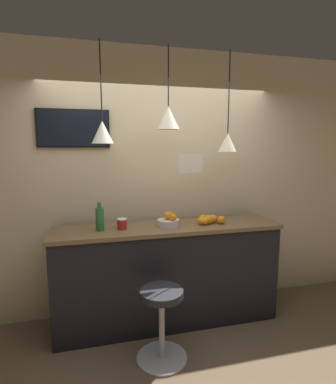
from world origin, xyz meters
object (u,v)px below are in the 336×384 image
at_px(bar_stool, 162,315).
at_px(mounted_tv, 73,128).
at_px(fruit_bowl, 169,221).
at_px(spread_jar, 122,224).
at_px(juice_bottle, 100,219).

bearing_deg(bar_stool, mounted_tv, 128.52).
relative_size(fruit_bowl, spread_jar, 2.14).
bearing_deg(spread_jar, mounted_tv, 141.46).
height_order(fruit_bowl, mounted_tv, mounted_tv).
bearing_deg(mounted_tv, fruit_bowl, -20.82).
distance_m(bar_stool, juice_bottle, 1.05).
xyz_separation_m(fruit_bowl, spread_jar, (-0.47, -0.00, 0.00)).
bearing_deg(mounted_tv, bar_stool, -51.48).
height_order(juice_bottle, spread_jar, juice_bottle).
relative_size(bar_stool, mounted_tv, 0.90).
bearing_deg(fruit_bowl, spread_jar, -179.82).
height_order(bar_stool, juice_bottle, juice_bottle).
bearing_deg(mounted_tv, spread_jar, -38.54).
xyz_separation_m(fruit_bowl, mounted_tv, (-0.90, 0.34, 0.93)).
bearing_deg(fruit_bowl, juice_bottle, -179.87).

